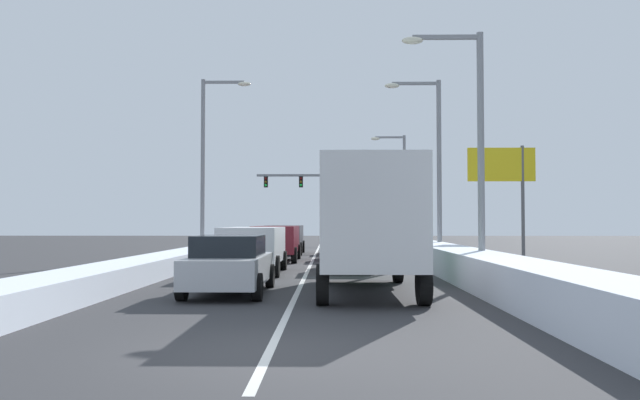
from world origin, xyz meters
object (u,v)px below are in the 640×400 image
Objects in this scene: box_truck_right_lane_nearest at (367,220)px; suv_maroon_center_lane_third at (276,240)px; sedan_red_right_lane_fourth at (342,241)px; suv_white_center_lane_second at (253,245)px; street_lamp_left_mid at (209,152)px; roadside_sign_right at (501,177)px; sedan_silver_center_lane_nearest at (230,264)px; street_lamp_right_near at (469,131)px; street_lamp_right_far at (400,180)px; street_lamp_right_mid at (432,153)px; traffic_light_gantry at (334,189)px; sedan_navy_right_lane_third at (344,244)px; suv_charcoal_center_lane_fourth at (285,237)px; sedan_tan_right_lane_second at (347,251)px.

box_truck_right_lane_nearest reaches higher than suv_maroon_center_lane_third.
suv_white_center_lane_second reaches higher than sedan_red_right_lane_fourth.
suv_maroon_center_lane_third is 6.77m from street_lamp_left_mid.
suv_white_center_lane_second is at bearing -91.54° from suv_maroon_center_lane_third.
suv_maroon_center_lane_third is at bearing -116.15° from sedan_red_right_lane_fourth.
suv_maroon_center_lane_third is 0.89× the size of roadside_sign_right.
street_lamp_right_near reaches higher than sedan_silver_center_lane_nearest.
sedan_silver_center_lane_nearest is 32.70m from street_lamp_right_far.
suv_maroon_center_lane_third is 0.61× the size of street_lamp_right_near.
box_truck_right_lane_nearest is 0.84× the size of street_lamp_right_mid.
street_lamp_right_mid is at bearing -79.93° from traffic_light_gantry.
box_truck_right_lane_nearest is 7.36m from suv_white_center_lane_second.
sedan_navy_right_lane_third is 6.74m from suv_charcoal_center_lane_fourth.
street_lamp_right_near reaches higher than suv_charcoal_center_lane_fourth.
street_lamp_right_far reaches higher than sedan_navy_right_lane_third.
street_lamp_right_near is 10.24m from roadside_sign_right.
traffic_light_gantry is at bearing 83.24° from suv_maroon_center_lane_third.
street_lamp_right_mid is at bearing 52.80° from sedan_tan_right_lane_second.
sedan_red_right_lane_fourth is 0.82× the size of roadside_sign_right.
suv_white_center_lane_second and suv_maroon_center_lane_third have the same top height.
traffic_light_gantry is at bearing 97.02° from street_lamp_right_near.
roadside_sign_right is (10.72, -0.12, 3.00)m from suv_maroon_center_lane_third.
street_lamp_right_far is at bearing -53.99° from traffic_light_gantry.
street_lamp_left_mid is at bearing 162.06° from sedan_navy_right_lane_third.
sedan_tan_right_lane_second is 0.47× the size of street_lamp_left_mid.
suv_white_center_lane_second is 1.00× the size of suv_maroon_center_lane_third.
suv_white_center_lane_second is 0.89× the size of roadside_sign_right.
suv_white_center_lane_second is 0.58× the size of street_lamp_right_far.
street_lamp_right_far is (7.94, 10.97, 4.04)m from suv_charcoal_center_lane_fourth.
sedan_red_right_lane_fourth is (0.04, 12.65, 0.00)m from sedan_tan_right_lane_second.
suv_charcoal_center_lane_fourth is 6.92m from street_lamp_left_mid.
sedan_tan_right_lane_second is at bearing -101.05° from street_lamp_right_far.
sedan_tan_right_lane_second is at bearing -61.45° from suv_maroon_center_lane_third.
street_lamp_right_far is at bearing 82.13° from box_truck_right_lane_nearest.
street_lamp_right_mid is 1.01× the size of street_lamp_right_far.
suv_white_center_lane_second is 0.57× the size of street_lamp_right_mid.
street_lamp_right_far is at bearing 51.06° from street_lamp_left_mid.
street_lamp_right_near is at bearing -17.96° from suv_white_center_lane_second.
suv_white_center_lane_second is 1.00× the size of suv_charcoal_center_lane_fourth.
street_lamp_right_mid is (4.11, 5.41, 4.33)m from sedan_tan_right_lane_second.
street_lamp_right_mid reaches higher than street_lamp_right_far.
sedan_red_right_lane_fourth is 14.41m from suv_white_center_lane_second.
street_lamp_left_mid is (-3.68, 10.46, 4.56)m from suv_white_center_lane_second.
street_lamp_right_mid is at bearing -44.37° from suv_charcoal_center_lane_fourth.
suv_maroon_center_lane_third is 6.71m from suv_charcoal_center_lane_fourth.
roadside_sign_right is (3.61, 9.55, -0.80)m from street_lamp_right_near.
traffic_light_gantry reaches higher than sedan_silver_center_lane_nearest.
suv_charcoal_center_lane_fourth reaches higher than sedan_red_right_lane_fourth.
suv_maroon_center_lane_third is 24.96m from traffic_light_gantry.
street_lamp_right_near is at bearing -66.32° from suv_charcoal_center_lane_fourth.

